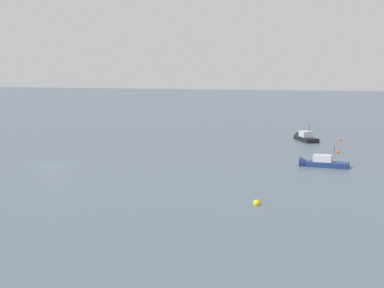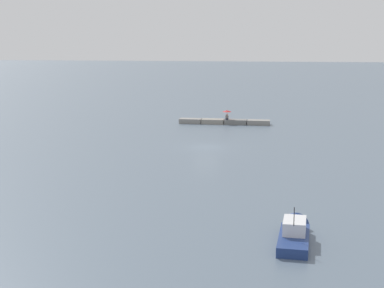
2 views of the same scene
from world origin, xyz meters
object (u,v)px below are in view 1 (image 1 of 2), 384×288
at_px(motorboat_navy_mid, 320,164).
at_px(mooring_buoy_near, 340,140).
at_px(motorboat_black_far, 305,138).
at_px(mooring_buoy_far, 257,203).
at_px(mooring_buoy_mid, 337,152).

bearing_deg(motorboat_navy_mid, mooring_buoy_near, 3.48).
height_order(motorboat_black_far, mooring_buoy_far, motorboat_black_far).
height_order(motorboat_black_far, mooring_buoy_mid, motorboat_black_far).
xyz_separation_m(motorboat_navy_mid, mooring_buoy_far, (19.63, -2.15, -0.20)).
relative_size(motorboat_navy_mid, motorboat_black_far, 0.89).
bearing_deg(motorboat_navy_mid, motorboat_black_far, 15.57).
height_order(mooring_buoy_mid, mooring_buoy_far, mooring_buoy_far).
bearing_deg(motorboat_black_far, mooring_buoy_far, -115.85).
xyz_separation_m(motorboat_black_far, mooring_buoy_far, (42.20, 2.93, -0.24)).
distance_m(motorboat_black_far, mooring_buoy_near, 5.18).
distance_m(motorboat_black_far, mooring_buoy_far, 42.30).
bearing_deg(motorboat_black_far, mooring_buoy_mid, -92.59).
bearing_deg(mooring_buoy_mid, motorboat_navy_mid, -3.63).
height_order(motorboat_navy_mid, motorboat_black_far, motorboat_black_far).
bearing_deg(mooring_buoy_far, motorboat_navy_mid, 173.74).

